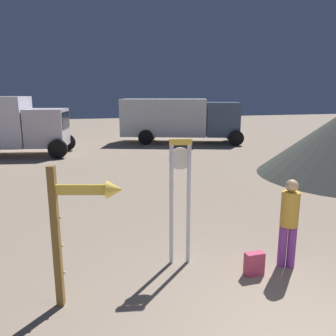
{
  "coord_description": "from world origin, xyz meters",
  "views": [
    {
      "loc": [
        -2.59,
        -2.75,
        3.0
      ],
      "look_at": [
        -0.33,
        5.07,
        1.2
      ],
      "focal_mm": 35.83,
      "sensor_mm": 36.0,
      "label": 1
    }
  ],
  "objects": [
    {
      "name": "box_truck_far",
      "position": [
        3.89,
        17.3,
        1.53
      ],
      "size": [
        7.78,
        4.79,
        2.7
      ],
      "color": "silver",
      "rests_on": "ground_plane"
    },
    {
      "name": "standing_clock",
      "position": [
        -0.84,
        2.57,
        1.36
      ],
      "size": [
        0.39,
        0.16,
        2.26
      ],
      "color": "silver",
      "rests_on": "ground_plane"
    },
    {
      "name": "arrow_sign",
      "position": [
        -2.55,
        1.74,
        1.38
      ],
      "size": [
        1.01,
        0.45,
        2.07
      ],
      "color": "olive",
      "rests_on": "ground_plane"
    },
    {
      "name": "backpack",
      "position": [
        0.24,
        1.82,
        0.2
      ],
      "size": [
        0.32,
        0.19,
        0.4
      ],
      "color": "#CB4262",
      "rests_on": "ground_plane"
    },
    {
      "name": "person_near_clock",
      "position": [
        0.93,
        1.9,
        0.89
      ],
      "size": [
        0.31,
        0.31,
        1.6
      ],
      "color": "#803A95",
      "rests_on": "ground_plane"
    }
  ]
}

